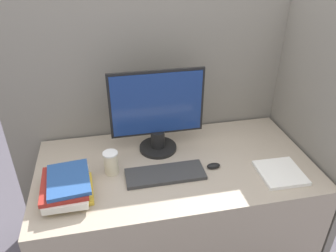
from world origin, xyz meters
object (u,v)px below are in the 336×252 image
object	(u,v)px
mouse	(214,166)
book_stack	(67,186)
coffee_cup	(111,163)
monitor	(157,114)
keyboard	(165,174)

from	to	relation	value
mouse	book_stack	world-z (taller)	book_stack
mouse	coffee_cup	bearing A→B (deg)	172.29
mouse	coffee_cup	distance (m)	0.55
mouse	book_stack	size ratio (longest dim) A/B	0.25
monitor	mouse	size ratio (longest dim) A/B	7.05
mouse	coffee_cup	size ratio (longest dim) A/B	0.59
coffee_cup	monitor	bearing A→B (deg)	31.20
monitor	coffee_cup	distance (m)	0.37
mouse	book_stack	xyz separation A→B (m)	(-0.76, -0.06, 0.04)
keyboard	coffee_cup	size ratio (longest dim) A/B	3.29
monitor	coffee_cup	world-z (taller)	monitor
monitor	mouse	world-z (taller)	monitor
mouse	book_stack	bearing A→B (deg)	-175.71
monitor	coffee_cup	xyz separation A→B (m)	(-0.28, -0.17, -0.17)
monitor	keyboard	world-z (taller)	monitor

